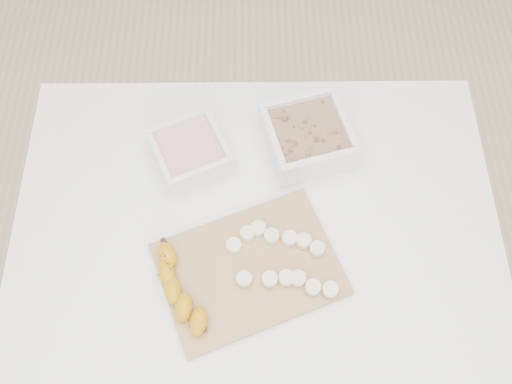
{
  "coord_description": "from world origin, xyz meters",
  "views": [
    {
      "loc": [
        -0.0,
        -0.49,
        1.82
      ],
      "look_at": [
        0.0,
        0.03,
        0.81
      ],
      "focal_mm": 40.0,
      "sensor_mm": 36.0,
      "label": 1
    }
  ],
  "objects_px": {
    "table": "(256,236)",
    "bowl_yogurt": "(191,152)",
    "cutting_board": "(249,269)",
    "bowl_granola": "(308,137)",
    "banana": "(180,290)"
  },
  "relations": [
    {
      "from": "table",
      "to": "banana",
      "type": "relative_size",
      "value": 5.17
    },
    {
      "from": "table",
      "to": "bowl_yogurt",
      "type": "bearing_deg",
      "value": 134.87
    },
    {
      "from": "banana",
      "to": "table",
      "type": "bearing_deg",
      "value": 33.35
    },
    {
      "from": "cutting_board",
      "to": "table",
      "type": "bearing_deg",
      "value": 82.69
    },
    {
      "from": "bowl_granola",
      "to": "banana",
      "type": "height_order",
      "value": "bowl_granola"
    },
    {
      "from": "cutting_board",
      "to": "bowl_granola",
      "type": "bearing_deg",
      "value": 66.1
    },
    {
      "from": "table",
      "to": "bowl_granola",
      "type": "bearing_deg",
      "value": 56.93
    },
    {
      "from": "bowl_yogurt",
      "to": "banana",
      "type": "relative_size",
      "value": 0.98
    },
    {
      "from": "bowl_yogurt",
      "to": "bowl_granola",
      "type": "relative_size",
      "value": 0.9
    },
    {
      "from": "table",
      "to": "cutting_board",
      "type": "bearing_deg",
      "value": -97.31
    },
    {
      "from": "bowl_granola",
      "to": "banana",
      "type": "distance_m",
      "value": 0.42
    },
    {
      "from": "table",
      "to": "banana",
      "type": "height_order",
      "value": "banana"
    },
    {
      "from": "table",
      "to": "banana",
      "type": "distance_m",
      "value": 0.25
    },
    {
      "from": "bowl_yogurt",
      "to": "banana",
      "type": "xyz_separation_m",
      "value": [
        -0.01,
        -0.3,
        -0.0
      ]
    },
    {
      "from": "table",
      "to": "cutting_board",
      "type": "height_order",
      "value": "cutting_board"
    }
  ]
}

